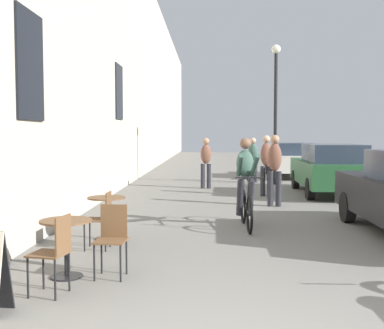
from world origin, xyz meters
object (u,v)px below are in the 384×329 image
Objects in this scene: pedestrian_furthest at (253,157)px; cafe_chair_near_toward_wall at (112,235)px; pedestrian_mid at (266,162)px; pedestrian_near at (275,166)px; cafe_chair_mid_toward_street at (102,216)px; street_lamp at (276,96)px; cafe_table_mid at (107,209)px; parked_car_second at (330,168)px; cafe_table_near at (66,236)px; cafe_chair_near_toward_street at (55,249)px; parked_car_third at (291,159)px; cyclist_on_bicycle at (246,185)px; pedestrian_far at (206,160)px.

cafe_chair_near_toward_wall is at bearing -103.60° from pedestrian_furthest.
pedestrian_near is at bearing -91.11° from pedestrian_mid.
street_lamp is (4.02, 9.77, 2.59)m from cafe_chair_mid_toward_street.
parked_car_second is at bearing 49.57° from cafe_table_mid.
street_lamp is at bearing 69.77° from cafe_table_near.
parked_car_third is (5.15, 14.94, 0.22)m from cafe_chair_near_toward_street.
cafe_chair_near_toward_wall is 8.47m from pedestrian_mid.
cafe_table_mid is 6.78m from pedestrian_mid.
pedestrian_furthest is at bearing 83.72° from cyclist_on_bicycle.
cafe_chair_mid_toward_street is 0.18× the size of street_lamp.
cafe_table_mid is at bearing 90.47° from cafe_chair_near_toward_street.
cafe_table_near is 0.15× the size of street_lamp.
pedestrian_mid is at bearing -102.21° from street_lamp.
cafe_chair_near_toward_wall is at bearing -72.79° from cafe_chair_mid_toward_street.
pedestrian_far is (-1.70, 3.88, -0.06)m from pedestrian_near.
parked_car_second is at bearing 59.76° from cafe_chair_near_toward_street.
cafe_chair_near_toward_wall is 1.24× the size of cafe_table_mid.
cyclist_on_bicycle is 2.77m from pedestrian_near.
cyclist_on_bicycle is 1.00× the size of pedestrian_near.
pedestrian_near reaches higher than cafe_chair_near_toward_street.
pedestrian_far reaches higher than cafe_chair_near_toward_street.
cyclist_on_bicycle is at bearing 26.70° from cafe_table_mid.
parked_car_third is at bearing 74.10° from pedestrian_mid.
cafe_chair_near_toward_street is 2.15m from cafe_chair_mid_toward_street.
parked_car_third is at bearing 51.16° from pedestrian_far.
pedestrian_far is 5.61m from parked_car_third.
cafe_chair_mid_toward_street is 13.77m from parked_car_third.
cyclist_on_bicycle is 4.73m from pedestrian_mid.
street_lamp reaches higher than cafe_chair_mid_toward_street.
street_lamp is 1.22× the size of parked_car_third.
cafe_chair_near_toward_street and cafe_chair_mid_toward_street have the same top height.
parked_car_second is (1.23, -2.82, -2.33)m from street_lamp.
cafe_chair_mid_toward_street is 3.06m from cyclist_on_bicycle.
street_lamp is (4.09, 9.07, 2.59)m from cafe_table_mid.
cyclist_on_bicycle is 8.60m from pedestrian_furthest.
parked_car_third is at bearing 70.98° from cafe_chair_near_toward_street.
pedestrian_furthest is (0.03, 5.94, -0.07)m from pedestrian_near.
cafe_chair_mid_toward_street is 7.36m from pedestrian_mid.
parked_car_third is (1.82, 8.25, -0.26)m from pedestrian_near.
pedestrian_near is 5.94m from pedestrian_furthest.
cafe_chair_near_toward_wall is (0.49, 0.75, 0.00)m from cafe_chair_near_toward_street.
street_lamp is at bearing 113.57° from parked_car_second.
pedestrian_far is 0.39× the size of parked_car_second.
cafe_chair_near_toward_street is 1.24× the size of cafe_table_mid.
cafe_chair_mid_toward_street is (0.05, 2.15, 0.00)m from cafe_chair_near_toward_street.
cafe_chair_mid_toward_street is 10.99m from pedestrian_furthest.
pedestrian_near is (3.36, 3.84, 0.47)m from cafe_table_mid.
pedestrian_furthest is at bearing 70.92° from cafe_table_mid.
cyclist_on_bicycle is (2.42, 4.07, 0.29)m from cafe_chair_near_toward_street.
cafe_chair_near_toward_street is at bearing -108.85° from street_lamp.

